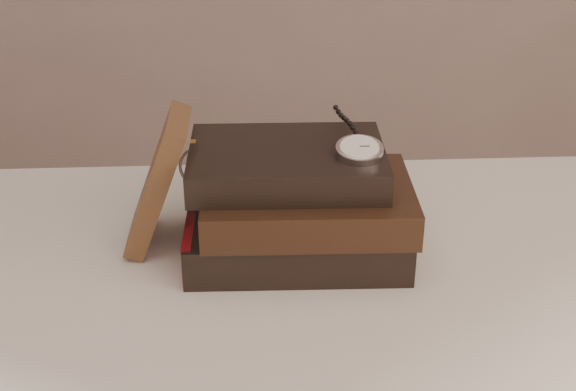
{
  "coord_description": "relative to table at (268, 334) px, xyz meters",
  "views": [
    {
      "loc": [
        -0.02,
        -0.45,
        1.27
      ],
      "look_at": [
        0.03,
        0.4,
        0.82
      ],
      "focal_mm": 50.09,
      "sensor_mm": 36.0,
      "label": 1
    }
  ],
  "objects": [
    {
      "name": "table",
      "position": [
        0.0,
        0.0,
        0.0
      ],
      "size": [
        1.0,
        0.6,
        0.75
      ],
      "color": "silver",
      "rests_on": "ground"
    },
    {
      "name": "book_stack",
      "position": [
        0.04,
        0.05,
        0.15
      ],
      "size": [
        0.27,
        0.19,
        0.13
      ],
      "color": "black",
      "rests_on": "table"
    },
    {
      "name": "journal",
      "position": [
        -0.13,
        0.08,
        0.18
      ],
      "size": [
        0.09,
        0.11,
        0.17
      ],
      "primitive_type": "cube",
      "rotation": [
        0.0,
        0.37,
        -0.01
      ],
      "color": "#3D2617",
      "rests_on": "table"
    },
    {
      "name": "pocket_watch",
      "position": [
        0.11,
        0.04,
        0.23
      ],
      "size": [
        0.06,
        0.16,
        0.02
      ],
      "color": "silver",
      "rests_on": "book_stack"
    },
    {
      "name": "eyeglasses",
      "position": [
        -0.05,
        0.14,
        0.17
      ],
      "size": [
        0.11,
        0.13,
        0.05
      ],
      "color": "silver",
      "rests_on": "book_stack"
    }
  ]
}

